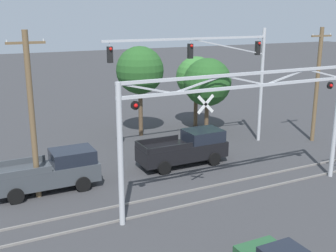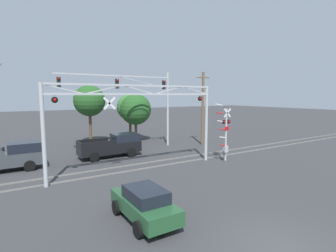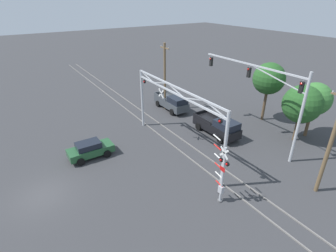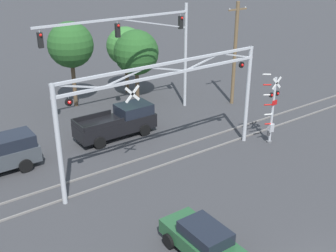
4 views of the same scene
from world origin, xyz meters
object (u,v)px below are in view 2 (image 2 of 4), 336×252
traffic_signal_span (144,95)px  background_tree_beyond_span (136,109)px  pickup_truck_following (7,157)px  background_tree_far_left_verge (90,101)px  pickup_truck_lead (113,145)px  sedan_waiting (144,203)px  crossing_gantry (139,112)px  utility_pole_right (203,108)px  background_tree_far_right_verge (130,107)px  crossing_signal_mast (225,137)px

traffic_signal_span → background_tree_beyond_span: bearing=78.3°
pickup_truck_following → background_tree_far_left_verge: 11.73m
pickup_truck_lead → sedan_waiting: (-3.13, -12.58, -0.24)m
crossing_gantry → utility_pole_right: bearing=28.1°
background_tree_beyond_span → crossing_gantry: bearing=-113.9°
pickup_truck_lead → background_tree_beyond_span: (5.05, 5.82, 2.88)m
traffic_signal_span → pickup_truck_following: traffic_signal_span is taller
crossing_gantry → background_tree_far_right_verge: crossing_gantry is taller
sedan_waiting → background_tree_far_left_verge: 20.38m
background_tree_far_left_verge → background_tree_far_right_verge: 5.25m
pickup_truck_following → background_tree_far_left_verge: (8.24, 7.37, 3.93)m
sedan_waiting → traffic_signal_span: bearing=63.2°
sedan_waiting → background_tree_beyond_span: (8.17, 18.40, 3.12)m
crossing_signal_mast → sedan_waiting: 12.22m
traffic_signal_span → background_tree_far_left_verge: 6.67m
pickup_truck_lead → sedan_waiting: pickup_truck_lead is taller
traffic_signal_span → background_tree_far_right_verge: 5.91m
traffic_signal_span → utility_pole_right: (6.42, -1.84, -1.42)m
pickup_truck_lead → sedan_waiting: bearing=-104.0°
utility_pole_right → background_tree_far_right_verge: (-5.54, 7.47, -0.13)m
utility_pole_right → background_tree_far_right_verge: 9.31m
pickup_truck_following → background_tree_far_left_verge: bearing=41.8°
background_tree_far_left_verge → sedan_waiting: bearing=-99.0°
crossing_signal_mast → pickup_truck_following: crossing_signal_mast is taller
pickup_truck_lead → background_tree_far_left_verge: 8.13m
traffic_signal_span → sedan_waiting: traffic_signal_span is taller
pickup_truck_lead → background_tree_far_left_verge: background_tree_far_left_verge is taller
crossing_signal_mast → background_tree_far_right_verge: 14.67m
crossing_gantry → background_tree_far_left_verge: (-0.05, 12.61, 0.57)m
background_tree_far_left_verge → background_tree_far_right_verge: bearing=6.1°
background_tree_far_right_verge → pickup_truck_following: bearing=-149.4°
sedan_waiting → background_tree_far_right_verge: 22.11m
pickup_truck_lead → pickup_truck_following: size_ratio=1.02×
pickup_truck_lead → background_tree_far_left_verge: size_ratio=0.82×
sedan_waiting → background_tree_beyond_span: size_ratio=0.69×
crossing_gantry → pickup_truck_lead: (-0.04, 5.49, -3.36)m
pickup_truck_following → traffic_signal_span: bearing=10.3°
background_tree_far_left_verge → background_tree_far_right_verge: (5.14, 0.55, -0.89)m
crossing_signal_mast → background_tree_beyond_span: background_tree_beyond_span is taller
traffic_signal_span → sedan_waiting: (-7.39, -14.61, -4.84)m
crossing_signal_mast → background_tree_far_left_verge: background_tree_far_left_verge is taller
crossing_signal_mast → pickup_truck_following: size_ratio=0.91×
traffic_signal_span → utility_pole_right: utility_pole_right is taller
crossing_gantry → traffic_signal_span: (4.22, 7.53, 1.23)m
pickup_truck_lead → crossing_gantry: bearing=-89.5°
sedan_waiting → utility_pole_right: bearing=42.8°
pickup_truck_following → background_tree_beyond_span: size_ratio=0.94×
crossing_signal_mast → sedan_waiting: size_ratio=1.23×
pickup_truck_lead → traffic_signal_span: bearing=25.5°
traffic_signal_span → background_tree_far_right_verge: bearing=81.2°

